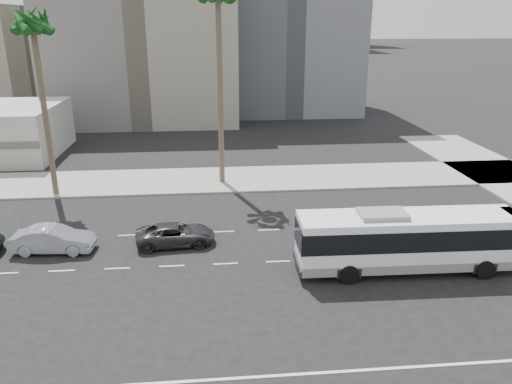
{
  "coord_description": "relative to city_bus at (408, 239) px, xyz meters",
  "views": [
    {
      "loc": [
        -3.6,
        -25.04,
        13.02
      ],
      "look_at": [
        -0.89,
        4.0,
        2.85
      ],
      "focal_mm": 34.61,
      "sensor_mm": 36.0,
      "label": 1
    }
  ],
  "objects": [
    {
      "name": "ground",
      "position": [
        -6.89,
        1.55,
        -1.82
      ],
      "size": [
        700.0,
        700.0,
        0.0
      ],
      "primitive_type": "plane",
      "color": "black",
      "rests_on": "ground"
    },
    {
      "name": "city_bus",
      "position": [
        0.0,
        0.0,
        0.0
      ],
      "size": [
        12.09,
        2.95,
        3.46
      ],
      "rotation": [
        0.0,
        0.0,
        -0.02
      ],
      "color": "white",
      "rests_on": "ground"
    },
    {
      "name": "car_b",
      "position": [
        -19.95,
        4.09,
        -1.04
      ],
      "size": [
        1.97,
        4.84,
        1.56
      ],
      "primitive_type": "imported",
      "rotation": [
        0.0,
        0.0,
        1.5
      ],
      "color": "#8E929B",
      "rests_on": "ground"
    },
    {
      "name": "midrise_gray_center",
      "position": [
        1.11,
        53.55,
        11.18
      ],
      "size": [
        20.0,
        20.0,
        26.0
      ],
      "primitive_type": "cube",
      "color": "#4F525B",
      "rests_on": "ground"
    },
    {
      "name": "car_a",
      "position": [
        -12.82,
        4.43,
        -1.15
      ],
      "size": [
        2.6,
        4.94,
        1.33
      ],
      "primitive_type": "imported",
      "rotation": [
        0.0,
        0.0,
        1.66
      ],
      "color": "#2D2D30",
      "rests_on": "ground"
    },
    {
      "name": "sidewalk_north",
      "position": [
        -6.89,
        17.05,
        -1.74
      ],
      "size": [
        120.0,
        7.0,
        0.15
      ],
      "primitive_type": "cube",
      "color": "gray",
      "rests_on": "ground"
    },
    {
      "name": "midrise_beige_west",
      "position": [
        -18.89,
        46.55,
        7.18
      ],
      "size": [
        24.0,
        18.0,
        18.0
      ],
      "primitive_type": "cube",
      "color": "slate",
      "rests_on": "ground"
    },
    {
      "name": "palm_mid",
      "position": [
        -22.76,
        14.42,
        10.71
      ],
      "size": [
        4.5,
        4.5,
        13.92
      ],
      "rotation": [
        0.0,
        0.0,
        0.04
      ],
      "color": "brown",
      "rests_on": "ground"
    }
  ]
}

